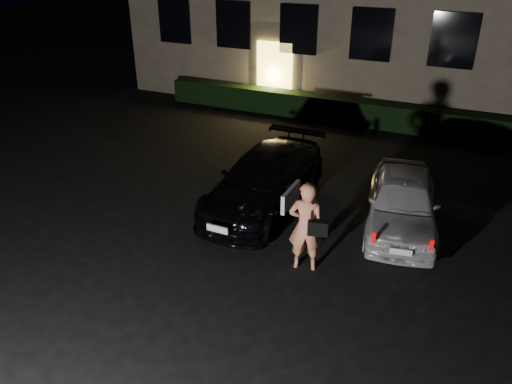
% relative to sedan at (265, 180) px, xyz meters
% --- Properties ---
extents(ground, '(80.00, 80.00, 0.00)m').
position_rel_sedan_xyz_m(ground, '(0.59, -3.58, -0.66)').
color(ground, black).
rests_on(ground, ground).
extents(hedge, '(15.00, 0.70, 0.85)m').
position_rel_sedan_xyz_m(hedge, '(0.59, 6.92, -0.23)').
color(hedge, black).
rests_on(hedge, ground).
extents(sedan, '(1.96, 4.64, 1.32)m').
position_rel_sedan_xyz_m(sedan, '(0.00, 0.00, 0.00)').
color(sedan, black).
rests_on(sedan, ground).
extents(hatch, '(2.14, 3.95, 1.28)m').
position_rel_sedan_xyz_m(hatch, '(3.19, 0.33, -0.02)').
color(hatch, silver).
rests_on(hatch, ground).
extents(man, '(0.84, 0.60, 1.86)m').
position_rel_sedan_xyz_m(man, '(1.79, -2.07, 0.28)').
color(man, '#E1865D').
rests_on(man, ground).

